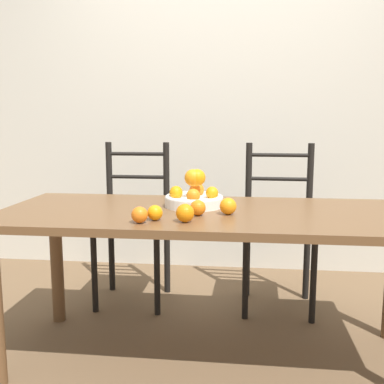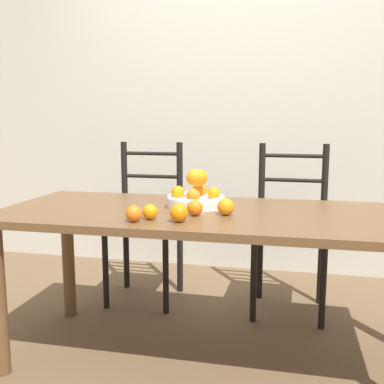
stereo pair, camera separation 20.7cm
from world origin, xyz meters
The scene contains 11 objects.
ground_plane centered at (0.00, 0.00, 0.00)m, with size 12.00×12.00×0.00m, color brown.
wall_back centered at (0.00, 1.42, 1.30)m, with size 8.00×0.06×2.60m.
dining_table centered at (0.00, 0.00, 0.64)m, with size 1.98×0.81×0.73m.
fruit_bowl centered at (-0.10, 0.09, 0.78)m, with size 0.28×0.28×0.18m.
orange_loose_0 centered at (0.07, -0.08, 0.77)m, with size 0.07×0.07×0.07m.
orange_loose_1 centered at (-0.06, -0.11, 0.76)m, with size 0.07×0.07×0.07m.
orange_loose_2 centered at (-0.10, -0.25, 0.77)m, with size 0.08×0.08×0.08m.
orange_loose_3 centered at (-0.28, -0.28, 0.76)m, with size 0.07×0.07×0.07m.
orange_loose_4 centered at (-0.23, -0.23, 0.76)m, with size 0.06×0.06×0.06m.
chair_left centered at (-0.55, 0.69, 0.48)m, with size 0.42×0.40×1.00m.
chair_right centered at (0.35, 0.69, 0.48)m, with size 0.43×0.41×1.00m.
Camera 2 is at (0.34, -1.99, 1.14)m, focal length 42.00 mm.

